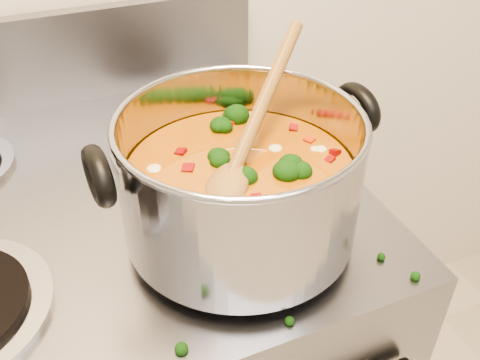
% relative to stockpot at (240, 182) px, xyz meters
% --- Properties ---
extents(stockpot, '(0.34, 0.28, 0.17)m').
position_rel_stockpot_xyz_m(stockpot, '(0.00, 0.00, 0.00)').
color(stockpot, '#A3A3AB').
rests_on(stockpot, electric_range).
extents(wooden_spoon, '(0.23, 0.24, 0.13)m').
position_rel_stockpot_xyz_m(wooden_spoon, '(0.01, 0.01, 0.04)').
color(wooden_spoon, olive).
rests_on(wooden_spoon, stockpot).
extents(cooktop_crumbs, '(0.25, 0.19, 0.01)m').
position_rel_stockpot_xyz_m(cooktop_crumbs, '(0.04, 0.15, -0.08)').
color(cooktop_crumbs, black).
rests_on(cooktop_crumbs, electric_range).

